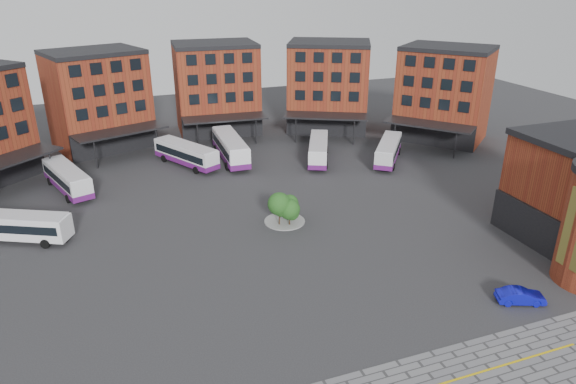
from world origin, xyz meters
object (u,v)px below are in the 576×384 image
object	(u,v)px
bus_b	(67,178)
bus_d	(230,147)
bus_c	(186,154)
blue_car	(521,296)
bus_f	(388,150)
tree_island	(286,207)
bus_e	(318,149)
bus_a	(18,225)

from	to	relation	value
bus_b	bus_d	bearing A→B (deg)	-8.23
bus_c	blue_car	size ratio (longest dim) A/B	2.87
bus_f	tree_island	bearing A→B (deg)	-108.75
bus_e	bus_f	world-z (taller)	bus_e
blue_car	bus_e	bearing A→B (deg)	24.28
bus_c	tree_island	bearing A→B (deg)	-101.18
bus_c	bus_d	world-z (taller)	bus_d
bus_c	bus_f	distance (m)	28.48
bus_a	bus_f	bearing A→B (deg)	-53.72
blue_car	bus_d	bearing A→B (deg)	39.38
tree_island	bus_f	world-z (taller)	tree_island
bus_a	blue_car	world-z (taller)	bus_a
bus_d	blue_car	distance (m)	44.10
bus_d	blue_car	world-z (taller)	bus_d
bus_e	blue_car	size ratio (longest dim) A/B	2.84
blue_car	bus_b	bearing A→B (deg)	64.46
bus_f	bus_b	bearing A→B (deg)	-147.81
bus_e	blue_car	bearing A→B (deg)	-62.44
tree_island	bus_e	xyz separation A→B (m)	(11.26, 17.38, -0.27)
bus_e	blue_car	world-z (taller)	bus_e
bus_a	blue_car	xyz separation A→B (m)	(39.44, -25.70, -1.11)
tree_island	blue_car	bearing A→B (deg)	-56.86
bus_a	bus_e	xyz separation A→B (m)	(37.60, 11.75, -0.08)
tree_island	bus_d	distance (m)	21.87
bus_e	bus_f	xyz separation A→B (m)	(9.19, -3.76, -0.02)
bus_a	bus_d	distance (m)	30.55
bus_b	bus_c	distance (m)	15.81
bus_b	bus_e	xyz separation A→B (m)	(33.32, -0.26, -0.03)
bus_c	blue_car	bearing A→B (deg)	-93.09
bus_b	bus_c	world-z (taller)	bus_c
bus_b	bus_c	bearing A→B (deg)	-3.96
bus_a	blue_car	bearing A→B (deg)	-96.49
bus_a	bus_e	distance (m)	39.39
bus_b	bus_f	distance (m)	42.70
tree_island	blue_car	world-z (taller)	tree_island
bus_c	bus_e	bearing A→B (deg)	-42.35
bus_d	bus_f	bearing A→B (deg)	-19.94
bus_d	blue_car	bearing A→B (deg)	-70.47
bus_a	blue_car	size ratio (longest dim) A/B	2.68
bus_a	bus_b	distance (m)	12.74
bus_b	bus_e	size ratio (longest dim) A/B	1.03
bus_a	bus_b	bearing A→B (deg)	7.01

